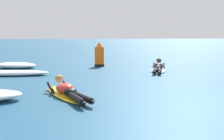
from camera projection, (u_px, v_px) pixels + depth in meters
ground_plane at (134, 62)px, 15.42m from camera, size 120.00×120.00×0.00m
surfer_near at (67, 91)px, 6.93m from camera, size 1.42×2.51×0.54m
surfer_far at (158, 68)px, 11.60m from camera, size 1.22×2.55×0.54m
whitewater_mid_left at (14, 73)px, 10.34m from camera, size 2.58×0.70×0.21m
whitewater_mid_right at (16, 65)px, 12.57m from camera, size 2.07×1.36×0.27m
channel_marker_buoy at (99, 56)px, 13.19m from camera, size 0.47×0.47×1.17m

